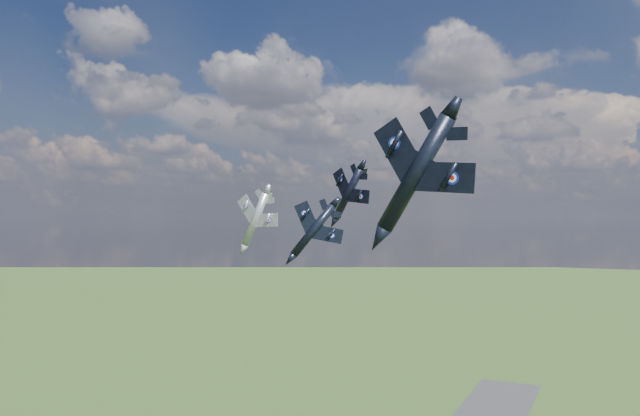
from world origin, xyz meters
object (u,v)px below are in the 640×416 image
at_px(jet_high_navy, 348,194).
at_px(jet_lead_navy, 313,230).
at_px(jet_right_navy, 416,174).
at_px(jet_left_silver, 255,219).

bearing_deg(jet_high_navy, jet_lead_navy, -85.81).
bearing_deg(jet_right_navy, jet_high_navy, 125.12).
bearing_deg(jet_lead_navy, jet_right_navy, -71.54).
bearing_deg(jet_high_navy, jet_right_navy, -41.68).
bearing_deg(jet_high_navy, jet_left_silver, 179.27).
distance_m(jet_lead_navy, jet_right_navy, 38.06).
relative_size(jet_high_navy, jet_left_silver, 0.87).
xyz_separation_m(jet_lead_navy, jet_right_navy, (23.86, -29.11, 5.63)).
relative_size(jet_right_navy, jet_high_navy, 1.22).
bearing_deg(jet_left_silver, jet_right_navy, -40.75).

